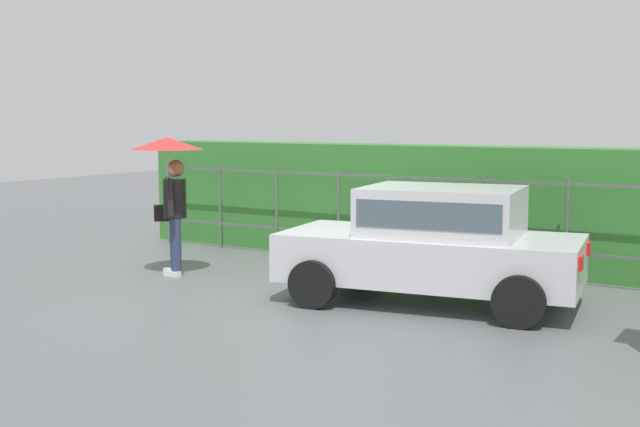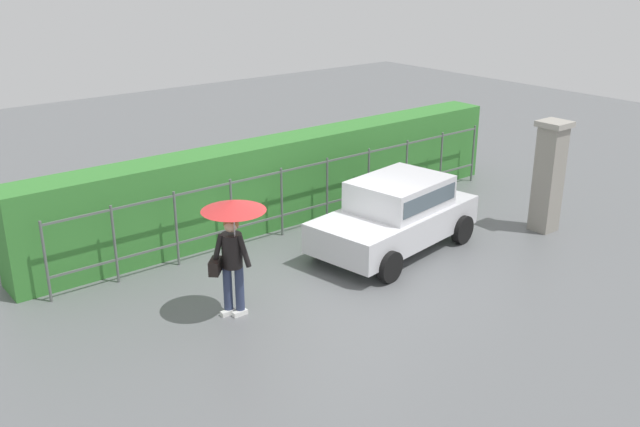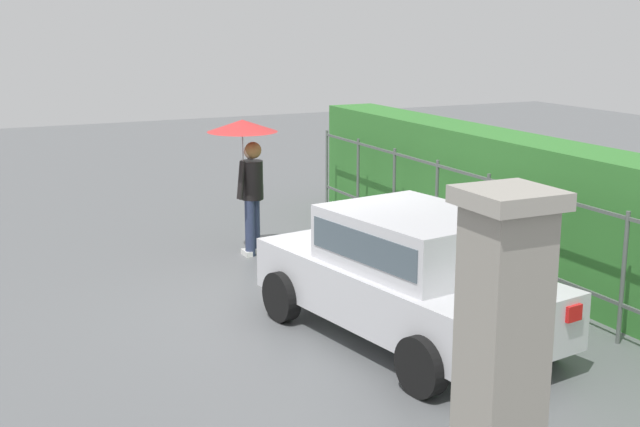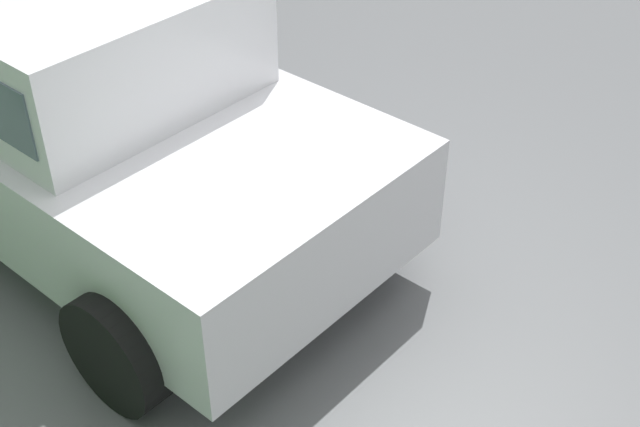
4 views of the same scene
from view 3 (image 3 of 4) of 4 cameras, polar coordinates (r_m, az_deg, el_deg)
The scene contains 6 objects.
ground_plane at distance 10.82m, azimuth -0.99°, elevation -5.96°, with size 40.00×40.00×0.00m, color slate.
car at distance 9.41m, azimuth 5.98°, elevation -3.82°, with size 3.93×2.33×1.48m.
pedestrian at distance 12.67m, azimuth -4.95°, elevation 3.95°, with size 1.04×1.04×2.06m.
gate_pillar at distance 6.04m, azimuth 12.07°, elevation -9.39°, with size 0.60×0.60×2.42m.
fence_section at distance 11.13m, azimuth 13.00°, elevation -1.31°, with size 11.17×0.05×1.50m.
hedge_row at distance 11.57m, azimuth 15.91°, elevation -0.32°, with size 12.12×0.90×1.90m, color #387F33.
Camera 3 is at (9.33, -4.21, 3.51)m, focal length 47.71 mm.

